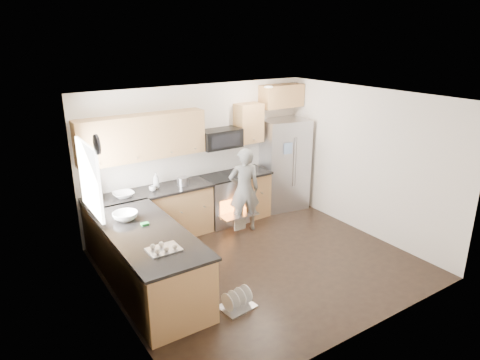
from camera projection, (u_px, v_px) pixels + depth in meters
ground at (261, 263)px, 6.76m from camera, size 4.50×4.50×0.00m
room_shell at (260, 162)px, 6.21m from camera, size 4.54×4.04×2.62m
back_cabinet_run at (177, 182)px, 7.52m from camera, size 4.45×0.64×2.50m
peninsula at (149, 262)px, 5.90m from camera, size 0.96×2.36×1.04m
stove_range at (224, 188)px, 8.06m from camera, size 0.76×0.97×1.79m
refrigerator at (283, 164)px, 8.72m from camera, size 1.01×0.85×1.84m
person at (244, 190)px, 7.70m from camera, size 0.66×0.55×1.55m
dish_rack at (237, 303)px, 5.65m from camera, size 0.48×0.41×0.28m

